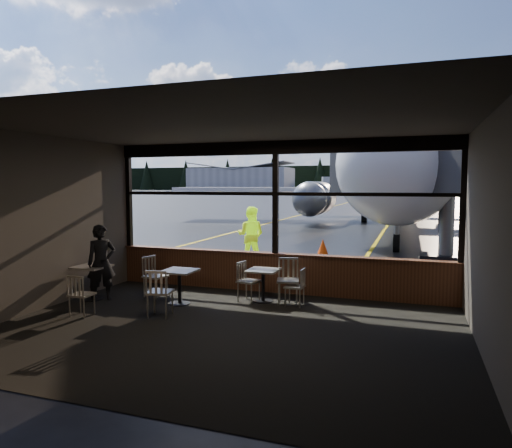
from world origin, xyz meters
The scene contains 32 objects.
ground_plane centered at (0.00, 120.00, 0.00)m, with size 520.00×520.00×0.00m, color black.
carpet_floor centered at (0.00, -3.00, 0.01)m, with size 8.00×6.00×0.01m, color black.
ceiling centered at (0.00, -3.00, 3.50)m, with size 8.00×6.00×0.04m, color #38332D.
wall_left centered at (-4.00, -3.00, 1.75)m, with size 0.04×6.00×3.50m, color #48413A.
wall_right centered at (4.00, -3.00, 1.75)m, with size 0.04×6.00×3.50m, color #48413A.
wall_back centered at (0.00, -6.00, 1.75)m, with size 8.00×0.04×3.50m, color #48413A.
window_sill centered at (0.00, 0.00, 0.45)m, with size 8.00×0.28×0.90m, color #4C2717.
window_header centered at (0.00, 0.00, 3.35)m, with size 8.00×0.18×0.30m, color black.
mullion_left centered at (-3.95, 0.00, 2.20)m, with size 0.12×0.12×2.60m, color black.
mullion_centre centered at (0.00, 0.00, 2.20)m, with size 0.12×0.12×2.60m, color black.
mullion_right centered at (3.95, 0.00, 2.20)m, with size 0.12×0.12×2.60m, color black.
window_transom centered at (0.00, 0.00, 2.30)m, with size 8.00×0.10×0.08m, color black.
airliner centered at (2.31, 20.40, 5.79)m, with size 31.60×37.92×11.59m, color white, non-canonical shape.
jet_bridge centered at (3.60, 5.50, 2.44)m, with size 9.16×11.20×4.89m, color #2A2A2C, non-canonical shape.
cafe_table_near centered at (0.01, -0.93, 0.35)m, with size 0.64×0.64×0.70m, color #9E9A92, non-canonical shape.
cafe_table_mid centered at (-1.59, -1.69, 0.36)m, with size 0.66×0.66×0.73m, color #9A948D, non-canonical shape.
cafe_table_left centered at (-3.58, -1.97, 0.38)m, with size 0.68×0.68×0.75m, color #A49E96, non-canonical shape.
chair_near_e centered at (0.73, -1.03, 0.40)m, with size 0.43×0.43×0.79m, color #B6B0A4, non-canonical shape.
chair_near_w centered at (-0.29, -1.01, 0.43)m, with size 0.47×0.47×0.86m, color #A9A499, non-canonical shape.
chair_near_n centered at (0.54, -0.88, 0.48)m, with size 0.52×0.52×0.96m, color beige, non-canonical shape.
chair_mid_s centered at (-1.50, -2.61, 0.47)m, with size 0.51×0.51×0.93m, color #B6B1A4, non-canonical shape.
chair_mid_w centered at (-2.39, -1.31, 0.46)m, with size 0.50×0.50×0.92m, color #B2AEA0, non-canonical shape.
chair_left_s centered at (-2.93, -3.08, 0.41)m, with size 0.45×0.45×0.82m, color #AEA99D, non-canonical shape.
passenger centered at (-3.33, -1.95, 0.82)m, with size 0.60×0.39×1.65m, color black.
ground_crew centered at (-1.87, 3.52, 0.91)m, with size 0.88×0.69×1.82m, color #BFF219.
cone_nose centered at (-0.09, 6.33, 0.27)m, with size 0.39×0.39×0.54m, color #F44107.
hangar_left centered at (-70.00, 180.00, 5.50)m, with size 45.00×18.00×11.00m, color silver, non-canonical shape.
hangar_mid centered at (0.00, 185.00, 5.00)m, with size 38.00×15.00×10.00m, color silver, non-canonical shape.
fuel_tank_a centered at (-30.00, 182.00, 3.00)m, with size 8.00×8.00×6.00m, color silver.
fuel_tank_b centered at (-20.00, 182.00, 3.00)m, with size 8.00×8.00×6.00m, color silver.
fuel_tank_c centered at (-10.00, 182.00, 3.00)m, with size 8.00×8.00×6.00m, color silver.
treeline centered at (0.00, 210.00, 6.00)m, with size 360.00×3.00×12.00m, color black.
Camera 1 is at (3.01, -10.05, 2.50)m, focal length 32.00 mm.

